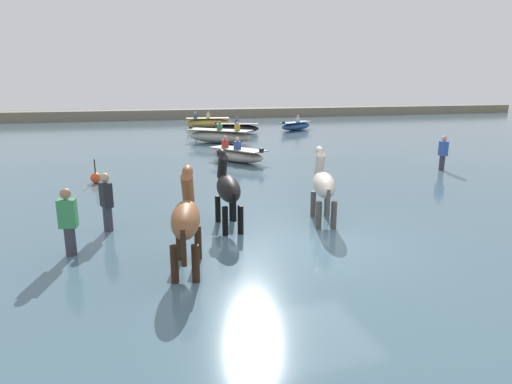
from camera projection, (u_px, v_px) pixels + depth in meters
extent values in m
plane|color=#756B56|center=(312.00, 256.00, 9.12)|extent=(120.00, 120.00, 0.00)
cube|color=#476675|center=(217.00, 166.00, 18.40)|extent=(90.00, 90.00, 0.32)
ellipsoid|color=black|center=(228.00, 188.00, 9.72)|extent=(0.54, 1.42, 0.56)
cylinder|color=black|center=(218.00, 215.00, 10.33)|extent=(0.13, 0.13, 0.95)
cylinder|color=black|center=(232.00, 214.00, 10.40)|extent=(0.13, 0.13, 0.95)
cylinder|color=black|center=(225.00, 228.00, 9.40)|extent=(0.13, 0.13, 0.95)
cylinder|color=black|center=(241.00, 227.00, 9.48)|extent=(0.13, 0.13, 0.95)
cylinder|color=black|center=(222.00, 167.00, 10.33)|extent=(0.24, 0.53, 0.65)
ellipsoid|color=black|center=(221.00, 154.00, 10.39)|extent=(0.22, 0.49, 0.24)
cylinder|color=black|center=(234.00, 208.00, 9.15)|extent=(0.09, 0.09, 0.60)
ellipsoid|color=beige|center=(324.00, 185.00, 10.11)|extent=(0.86, 1.48, 0.56)
cylinder|color=#45423C|center=(313.00, 210.00, 10.77)|extent=(0.13, 0.13, 0.95)
cylinder|color=#45423C|center=(327.00, 210.00, 10.76)|extent=(0.13, 0.13, 0.95)
cylinder|color=#45423C|center=(318.00, 222.00, 9.81)|extent=(0.13, 0.13, 0.95)
cylinder|color=#45423C|center=(333.00, 222.00, 9.81)|extent=(0.13, 0.13, 0.95)
cylinder|color=beige|center=(320.00, 164.00, 10.74)|extent=(0.36, 0.56, 0.64)
ellipsoid|color=beige|center=(320.00, 151.00, 10.81)|extent=(0.33, 0.52, 0.24)
cylinder|color=#45423C|center=(328.00, 203.00, 9.52)|extent=(0.09, 0.09, 0.60)
ellipsoid|color=brown|center=(186.00, 219.00, 7.45)|extent=(0.75, 1.49, 0.57)
cylinder|color=black|center=(180.00, 251.00, 8.09)|extent=(0.13, 0.13, 0.96)
cylinder|color=black|center=(198.00, 250.00, 8.12)|extent=(0.13, 0.13, 0.96)
cylinder|color=black|center=(175.00, 273.00, 7.13)|extent=(0.13, 0.13, 0.96)
cylinder|color=black|center=(196.00, 273.00, 7.16)|extent=(0.13, 0.13, 0.96)
cylinder|color=brown|center=(188.00, 189.00, 8.08)|extent=(0.32, 0.56, 0.65)
ellipsoid|color=brown|center=(188.00, 172.00, 8.15)|extent=(0.29, 0.52, 0.24)
cylinder|color=black|center=(183.00, 248.00, 6.86)|extent=(0.09, 0.09, 0.61)
ellipsoid|color=#28518E|center=(296.00, 126.00, 31.28)|extent=(3.08, 2.42, 0.54)
cube|color=navy|center=(296.00, 122.00, 31.21)|extent=(2.95, 2.32, 0.04)
cube|color=black|center=(284.00, 122.00, 30.15)|extent=(0.19, 0.20, 0.18)
cube|color=white|center=(298.00, 120.00, 31.08)|extent=(0.32, 0.29, 0.30)
sphere|color=beige|center=(298.00, 117.00, 31.02)|extent=(0.18, 0.18, 0.18)
ellipsoid|color=#B2AD9E|center=(238.00, 156.00, 18.36)|extent=(2.27, 2.81, 0.52)
cube|color=slate|center=(238.00, 149.00, 18.29)|extent=(2.18, 2.70, 0.04)
cube|color=black|center=(261.00, 150.00, 17.43)|extent=(0.20, 0.19, 0.18)
cube|color=red|center=(225.00, 143.00, 18.76)|extent=(0.29, 0.32, 0.30)
sphere|color=tan|center=(225.00, 138.00, 18.71)|extent=(0.18, 0.18, 0.18)
cube|color=#3356A8|center=(237.00, 145.00, 18.24)|extent=(0.29, 0.32, 0.30)
sphere|color=beige|center=(237.00, 139.00, 18.19)|extent=(0.18, 0.18, 0.18)
ellipsoid|color=#B2AD9E|center=(219.00, 137.00, 24.35)|extent=(3.76, 3.39, 0.69)
cube|color=slate|center=(219.00, 130.00, 24.26)|extent=(3.61, 3.26, 0.04)
cube|color=black|center=(191.00, 128.00, 24.94)|extent=(0.19, 0.20, 0.18)
cube|color=gold|center=(237.00, 128.00, 23.89)|extent=(0.32, 0.30, 0.30)
sphere|color=beige|center=(237.00, 123.00, 23.84)|extent=(0.18, 0.18, 0.18)
cube|color=#388E51|center=(220.00, 127.00, 24.27)|extent=(0.32, 0.30, 0.30)
sphere|color=#A37556|center=(220.00, 123.00, 24.21)|extent=(0.18, 0.18, 0.18)
ellipsoid|color=gold|center=(208.00, 123.00, 33.09)|extent=(3.54, 1.62, 0.69)
cube|color=olive|center=(208.00, 118.00, 33.00)|extent=(3.40, 1.55, 0.04)
cube|color=black|center=(230.00, 117.00, 33.27)|extent=(0.14, 0.17, 0.18)
cube|color=#3356A8|center=(195.00, 116.00, 32.66)|extent=(0.28, 0.21, 0.30)
sphere|color=tan|center=(195.00, 113.00, 32.60)|extent=(0.18, 0.18, 0.18)
cube|color=white|center=(208.00, 116.00, 32.87)|extent=(0.28, 0.21, 0.30)
sphere|color=tan|center=(208.00, 113.00, 32.81)|extent=(0.18, 0.18, 0.18)
ellipsoid|color=black|center=(237.00, 128.00, 29.59)|extent=(3.15, 1.97, 0.57)
cube|color=black|center=(237.00, 124.00, 29.52)|extent=(3.03, 1.89, 0.04)
cube|color=black|center=(216.00, 123.00, 29.58)|extent=(0.17, 0.19, 0.18)
cube|color=#3356A8|center=(237.00, 121.00, 29.46)|extent=(0.31, 0.26, 0.30)
sphere|color=#A37556|center=(237.00, 118.00, 29.40)|extent=(0.18, 0.18, 0.18)
cylinder|color=#383842|center=(441.00, 167.00, 16.59)|extent=(0.20, 0.20, 0.88)
cube|color=#3356A8|center=(443.00, 149.00, 16.42)|extent=(0.21, 0.32, 0.54)
sphere|color=tan|center=(444.00, 138.00, 16.33)|extent=(0.20, 0.20, 0.20)
cylinder|color=#383842|center=(71.00, 249.00, 8.30)|extent=(0.20, 0.20, 0.88)
cube|color=#388E51|center=(67.00, 213.00, 8.13)|extent=(0.35, 0.25, 0.54)
sphere|color=#A37556|center=(65.00, 194.00, 8.04)|extent=(0.20, 0.20, 0.20)
cylinder|color=#383842|center=(109.00, 226.00, 9.68)|extent=(0.20, 0.20, 0.88)
cube|color=#232328|center=(106.00, 195.00, 9.52)|extent=(0.30, 0.37, 0.54)
sphere|color=tan|center=(105.00, 178.00, 9.42)|extent=(0.20, 0.20, 0.20)
sphere|color=#E54C1E|center=(96.00, 178.00, 14.40)|extent=(0.34, 0.34, 0.34)
cylinder|color=black|center=(95.00, 166.00, 14.30)|extent=(0.04, 0.04, 0.45)
cube|color=gray|center=(165.00, 116.00, 42.00)|extent=(80.00, 2.40, 1.18)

